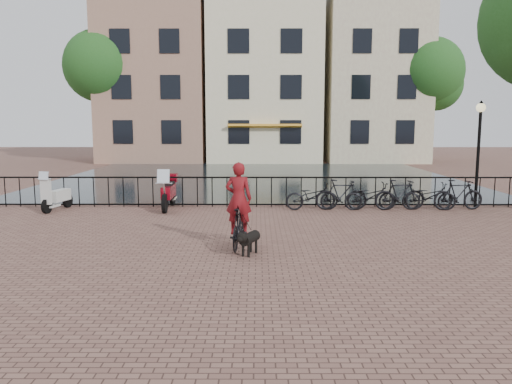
{
  "coord_description": "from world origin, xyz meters",
  "views": [
    {
      "loc": [
        0.05,
        -8.63,
        2.82
      ],
      "look_at": [
        0.0,
        3.0,
        1.2
      ],
      "focal_mm": 35.0,
      "sensor_mm": 36.0,
      "label": 1
    }
  ],
  "objects_px": {
    "lamp_post": "(479,136)",
    "dog": "(250,241)",
    "scooter": "(57,190)",
    "cyclist": "(239,210)",
    "motorcycle": "(168,188)"
  },
  "relations": [
    {
      "from": "cyclist",
      "to": "scooter",
      "type": "xyz_separation_m",
      "value": [
        -6.06,
        4.86,
        -0.19
      ]
    },
    {
      "from": "scooter",
      "to": "lamp_post",
      "type": "bearing_deg",
      "value": 12.96
    },
    {
      "from": "lamp_post",
      "to": "dog",
      "type": "height_order",
      "value": "lamp_post"
    },
    {
      "from": "dog",
      "to": "scooter",
      "type": "relative_size",
      "value": 0.6
    },
    {
      "from": "lamp_post",
      "to": "scooter",
      "type": "height_order",
      "value": "lamp_post"
    },
    {
      "from": "cyclist",
      "to": "dog",
      "type": "relative_size",
      "value": 2.53
    },
    {
      "from": "motorcycle",
      "to": "scooter",
      "type": "bearing_deg",
      "value": -176.54
    },
    {
      "from": "lamp_post",
      "to": "dog",
      "type": "xyz_separation_m",
      "value": [
        -7.33,
        -5.77,
        -2.09
      ]
    },
    {
      "from": "dog",
      "to": "scooter",
      "type": "distance_m",
      "value": 8.36
    },
    {
      "from": "lamp_post",
      "to": "dog",
      "type": "bearing_deg",
      "value": -141.78
    },
    {
      "from": "cyclist",
      "to": "dog",
      "type": "xyz_separation_m",
      "value": [
        0.26,
        -0.6,
        -0.57
      ]
    },
    {
      "from": "dog",
      "to": "motorcycle",
      "type": "xyz_separation_m",
      "value": [
        -2.76,
        5.71,
        0.42
      ]
    },
    {
      "from": "lamp_post",
      "to": "scooter",
      "type": "relative_size",
      "value": 2.28
    },
    {
      "from": "motorcycle",
      "to": "scooter",
      "type": "distance_m",
      "value": 3.57
    },
    {
      "from": "scooter",
      "to": "cyclist",
      "type": "bearing_deg",
      "value": -27.08
    }
  ]
}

